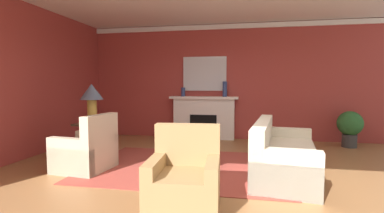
% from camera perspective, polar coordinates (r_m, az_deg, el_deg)
% --- Properties ---
extents(ground_plane, '(9.46, 9.46, 0.00)m').
position_cam_1_polar(ground_plane, '(4.75, 3.83, -13.21)').
color(ground_plane, olive).
extents(wall_fireplace, '(7.88, 0.12, 3.02)m').
position_cam_1_polar(wall_fireplace, '(7.68, 6.78, 4.90)').
color(wall_fireplace, '#9E3833').
rests_on(wall_fireplace, ground_plane).
extents(wall_window, '(0.12, 6.81, 3.02)m').
position_cam_1_polar(wall_window, '(6.41, -30.79, 4.43)').
color(wall_window, '#9E3833').
rests_on(wall_window, ground_plane).
extents(crown_moulding, '(7.88, 0.08, 0.12)m').
position_cam_1_polar(crown_moulding, '(7.75, 6.83, 15.53)').
color(crown_moulding, white).
extents(area_rug, '(3.39, 2.46, 0.01)m').
position_cam_1_polar(area_rug, '(5.10, -1.09, -11.91)').
color(area_rug, '#993D33').
rests_on(area_rug, ground_plane).
extents(fireplace, '(1.80, 0.35, 1.12)m').
position_cam_1_polar(fireplace, '(7.59, 2.38, -2.45)').
color(fireplace, white).
rests_on(fireplace, ground_plane).
extents(mantel_mirror, '(1.15, 0.04, 0.90)m').
position_cam_1_polar(mantel_mirror, '(7.66, 2.54, 6.54)').
color(mantel_mirror, silver).
extents(sofa, '(1.16, 2.20, 0.85)m').
position_cam_1_polar(sofa, '(4.82, 17.48, -9.46)').
color(sofa, beige).
rests_on(sofa, ground_plane).
extents(armchair_near_window, '(0.89, 0.89, 0.95)m').
position_cam_1_polar(armchair_near_window, '(5.16, -20.27, -8.53)').
color(armchair_near_window, '#C1B293').
rests_on(armchair_near_window, ground_plane).
extents(armchair_facing_fireplace, '(0.85, 0.85, 0.95)m').
position_cam_1_polar(armchair_facing_fireplace, '(3.42, -1.51, -14.88)').
color(armchair_facing_fireplace, '#9E7A4C').
rests_on(armchair_facing_fireplace, ground_plane).
extents(coffee_table, '(1.00, 1.00, 0.45)m').
position_cam_1_polar(coffee_table, '(5.01, -1.10, -8.29)').
color(coffee_table, '#3D2D1E').
rests_on(coffee_table, ground_plane).
extents(side_table, '(0.56, 0.56, 0.70)m').
position_cam_1_polar(side_table, '(5.91, -19.16, -5.95)').
color(side_table, '#3D2D1E').
rests_on(side_table, ground_plane).
extents(table_lamp, '(0.44, 0.44, 0.75)m').
position_cam_1_polar(table_lamp, '(5.83, -19.37, 2.06)').
color(table_lamp, '#B28E38').
rests_on(table_lamp, side_table).
extents(vase_mantel_left, '(0.11, 0.11, 0.24)m').
position_cam_1_polar(vase_mantel_left, '(7.59, -1.78, 2.91)').
color(vase_mantel_left, navy).
rests_on(vase_mantel_left, fireplace).
extents(vase_mantel_right, '(0.12, 0.12, 0.39)m').
position_cam_1_polar(vase_mantel_right, '(7.42, 6.55, 3.46)').
color(vase_mantel_right, navy).
rests_on(vase_mantel_right, fireplace).
extents(book_red_cover, '(0.26, 0.18, 0.04)m').
position_cam_1_polar(book_red_cover, '(5.14, -2.57, -6.41)').
color(book_red_cover, maroon).
rests_on(book_red_cover, coffee_table).
extents(potted_plant, '(0.56, 0.56, 0.83)m').
position_cam_1_polar(potted_plant, '(7.49, 28.96, -3.41)').
color(potted_plant, '#333333').
rests_on(potted_plant, ground_plane).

